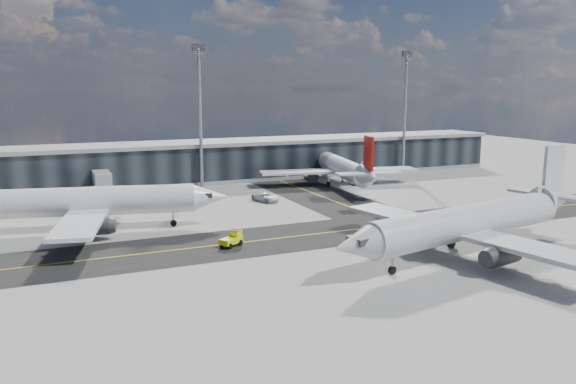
# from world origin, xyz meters

# --- Properties ---
(ground) EXTENTS (300.00, 300.00, 0.00)m
(ground) POSITION_xyz_m (0.00, 0.00, 0.00)
(ground) COLOR gray
(ground) RESTS_ON ground
(taxiway_lanes) EXTENTS (180.00, 63.00, 0.03)m
(taxiway_lanes) POSITION_xyz_m (3.91, 10.74, 0.01)
(taxiway_lanes) COLOR black
(taxiway_lanes) RESTS_ON ground
(terminal_concourse) EXTENTS (152.00, 19.80, 8.80)m
(terminal_concourse) POSITION_xyz_m (0.04, 54.93, 4.09)
(terminal_concourse) COLOR black
(terminal_concourse) RESTS_ON ground
(floodlight_masts) EXTENTS (102.50, 0.70, 28.90)m
(floodlight_masts) POSITION_xyz_m (0.00, 48.00, 15.61)
(floodlight_masts) COLOR gray
(floodlight_masts) RESTS_ON ground
(airliner_af) EXTENTS (41.88, 35.97, 12.49)m
(airliner_af) POSITION_xyz_m (-25.69, 19.64, 4.13)
(airliner_af) COLOR white
(airliner_af) RESTS_ON ground
(airliner_redtail) EXTENTS (33.98, 39.59, 11.79)m
(airliner_redtail) POSITION_xyz_m (27.13, 37.44, 3.90)
(airliner_redtail) COLOR white
(airliner_redtail) RESTS_ON ground
(airliner_near) EXTENTS (42.19, 36.18, 12.54)m
(airliner_near) POSITION_xyz_m (17.52, -12.43, 4.14)
(airliner_near) COLOR #BBBEC0
(airliner_near) RESTS_ON ground
(baggage_tug) EXTENTS (3.47, 2.99, 1.99)m
(baggage_tug) POSITION_xyz_m (-8.07, 2.95, 1.00)
(baggage_tug) COLOR #E8F10C
(baggage_tug) RESTS_ON ground
(service_van) EXTENTS (4.47, 6.12, 1.55)m
(service_van) POSITION_xyz_m (6.58, 28.62, 0.77)
(service_van) COLOR white
(service_van) RESTS_ON ground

